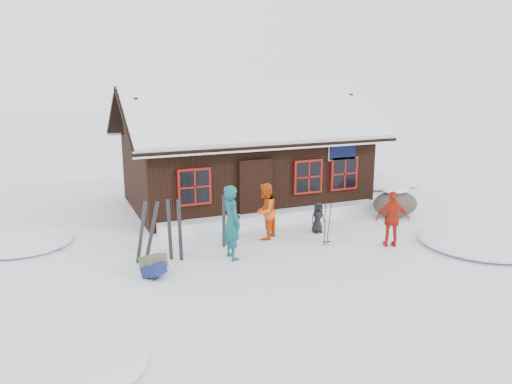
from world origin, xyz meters
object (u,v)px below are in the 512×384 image
Objects in this scene: boulder at (395,203)px; ski_poles at (327,224)px; skier_orange_left at (265,211)px; backpack_olive at (153,266)px; backpack_blue at (154,273)px; skier_orange_right at (392,219)px; skier_teal at (232,222)px; skier_crouched at (318,217)px; ski_pair_left at (147,232)px.

boulder is 3.91m from ski_poles.
skier_orange_left is 3.79m from backpack_olive.
boulder is at bearing -23.60° from backpack_blue.
skier_orange_right is (2.97, -1.95, -0.04)m from skier_orange_left.
skier_orange_right reaches higher than boulder.
skier_teal is 1.18× the size of skier_orange_left.
ski_poles is at bearing -111.52° from skier_crouched.
ski_pair_left is at bearing -35.46° from skier_orange_left.
skier_orange_left is 3.98m from backpack_blue.
skier_teal is 1.82m from skier_orange_left.
ski_poles is (2.81, -0.03, -0.38)m from skier_teal.
skier_orange_left is 3.56m from skier_orange_right.
skier_orange_right reaches higher than backpack_olive.
skier_teal reaches higher than backpack_blue.
backpack_olive is (-2.08, -0.15, -0.80)m from skier_teal.
skier_orange_left is at bearing -8.45° from skier_orange_right.
ski_pair_left is 3.32× the size of backpack_blue.
backpack_blue is (-3.57, -1.62, -0.69)m from skier_orange_left.
boulder is at bearing 4.11° from skier_crouched.
ski_poles is (-1.59, 0.80, -0.19)m from skier_orange_right.
backpack_olive is at bearing 90.22° from skier_teal.
skier_crouched is 0.58× the size of ski_pair_left.
skier_teal is at bearing -22.68° from ski_pair_left.
ski_poles is at bearing -31.68° from backpack_blue.
skier_crouched is at bearing -30.81° from skier_orange_right.
backpack_blue is (-8.53, -2.05, -0.33)m from boulder.
backpack_olive is at bearing 18.79° from skier_orange_right.
skier_orange_left is at bearing -56.18° from skier_teal.
skier_crouched is 3.30m from boulder.
ski_poles is at bearing -156.20° from boulder.
ski_poles is (4.86, -0.74, -0.18)m from ski_pair_left.
skier_orange_right is at bearing -40.01° from backpack_blue.
skier_teal is 4.49m from skier_orange_right.
boulder is 8.78m from backpack_blue.
boulder is 3.24× the size of backpack_blue.
boulder is (1.99, 2.38, -0.32)m from skier_orange_right.
boulder is (3.26, 0.52, -0.00)m from skier_crouched.
ski_poles is 4.91m from backpack_olive.
skier_crouched is at bearing -0.07° from ski_pair_left.
skier_orange_left is 1.74m from skier_crouched.
skier_teal is 4.02× the size of backpack_blue.
skier_orange_left reaches higher than boulder.
backpack_blue is (-2.14, -0.50, -0.84)m from skier_teal.
skier_crouched is 0.75× the size of ski_poles.
backpack_olive is (-4.89, -0.12, -0.42)m from ski_poles.
ski_pair_left is 1.37m from backpack_blue.
ski_pair_left is (-3.48, -0.40, -0.06)m from skier_orange_left.
backpack_blue is 0.77× the size of backpack_olive.
skier_orange_left is 1.81m from ski_poles.
skier_orange_right is 0.99× the size of boulder.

